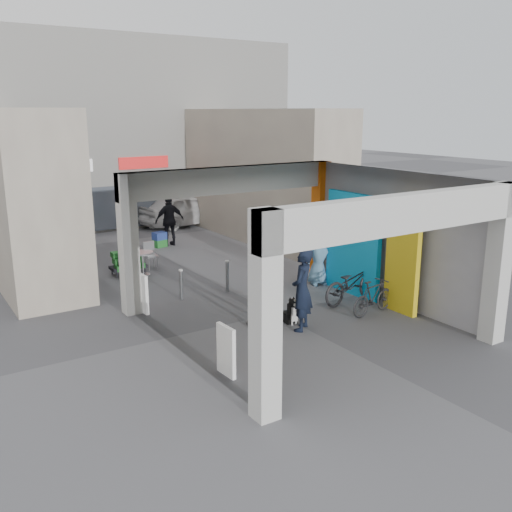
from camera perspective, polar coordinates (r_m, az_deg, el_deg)
ground at (r=14.36m, az=1.97°, el=-5.76°), size 90.00×90.00×0.00m
arcade_canopy at (r=13.42m, az=5.95°, el=2.95°), size 6.40×6.45×6.40m
far_building at (r=26.23m, az=-16.09°, el=11.74°), size 18.00×4.08×8.00m
plaza_bldg_left at (r=18.99m, az=-22.95°, el=5.85°), size 2.00×9.00×5.00m
plaza_bldg_right at (r=22.35m, az=0.50°, el=8.09°), size 2.00×9.00×5.00m
bollard_left at (r=15.39m, az=-7.50°, el=-2.88°), size 0.09×0.09×0.82m
bollard_center at (r=15.95m, az=-2.89°, el=-2.04°), size 0.09×0.09×0.88m
bollard_right at (r=16.89m, az=2.45°, el=-1.15°), size 0.09×0.09×0.86m
advert_board_near at (r=11.00m, az=-2.98°, el=-9.40°), size 0.12×0.55×1.00m
advert_board_far at (r=14.57m, az=-11.30°, el=-3.64°), size 0.13×0.55×1.00m
cafe_set at (r=18.13m, az=-11.91°, el=-0.75°), size 1.44×1.16×0.87m
produce_stand at (r=18.11m, az=-12.67°, el=-0.90°), size 1.08×0.58×0.71m
crate_stack at (r=21.50m, az=-9.62°, el=1.64°), size 0.52×0.44×0.56m
border_collie at (r=13.66m, az=3.51°, el=-5.66°), size 0.25×0.49×0.67m
man_with_dog at (r=13.07m, az=4.63°, el=-3.37°), size 0.84×0.80×1.94m
man_back_turned at (r=13.38m, az=0.70°, el=-3.43°), size 0.91×0.76×1.70m
man_elderly at (r=16.58m, az=6.30°, el=-0.18°), size 0.88×0.68×1.60m
man_crates at (r=21.54m, az=-8.64°, el=3.54°), size 1.13×0.49×1.91m
bicycle_front at (r=15.25m, az=9.54°, el=-2.66°), size 2.08×0.95×1.05m
bicycle_rear at (r=14.49m, az=11.64°, el=-4.02°), size 1.51×0.59×0.89m
white_van at (r=25.39m, az=-7.09°, el=4.64°), size 4.31×2.22×1.40m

